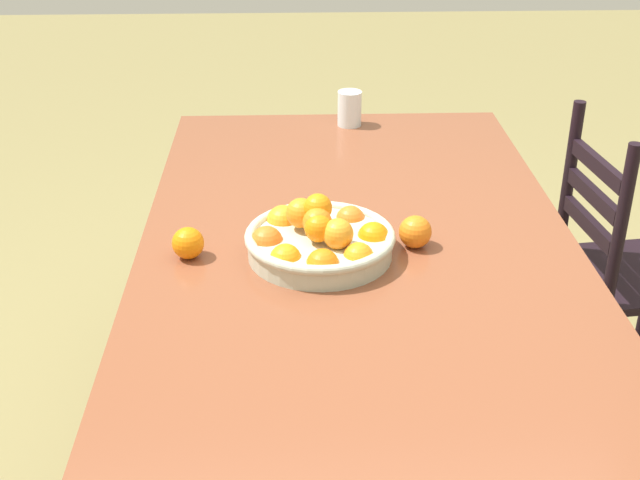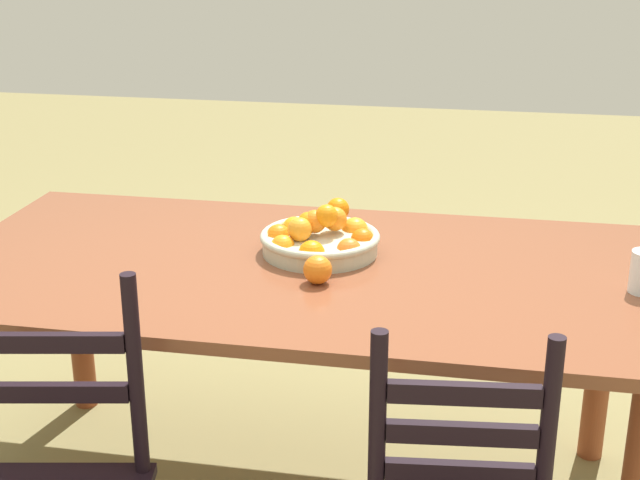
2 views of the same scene
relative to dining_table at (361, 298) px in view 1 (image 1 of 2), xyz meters
The scene contains 6 objects.
dining_table is the anchor object (origin of this frame).
chair_near_window 0.99m from the dining_table, 120.75° to the left, with size 0.44×0.44×0.93m.
fruit_bowl 0.17m from the dining_table, 109.67° to the right, with size 0.35×0.35×0.15m.
orange_loose_0 0.42m from the dining_table, 95.30° to the right, with size 0.07×0.07×0.07m, color orange.
orange_loose_1 0.20m from the dining_table, 118.88° to the left, with size 0.08×0.08×0.08m, color orange.
drinking_glass 0.93m from the dining_table, behind, with size 0.08×0.08×0.11m, color silver.
Camera 1 is at (1.69, -0.16, 1.71)m, focal length 47.57 mm.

